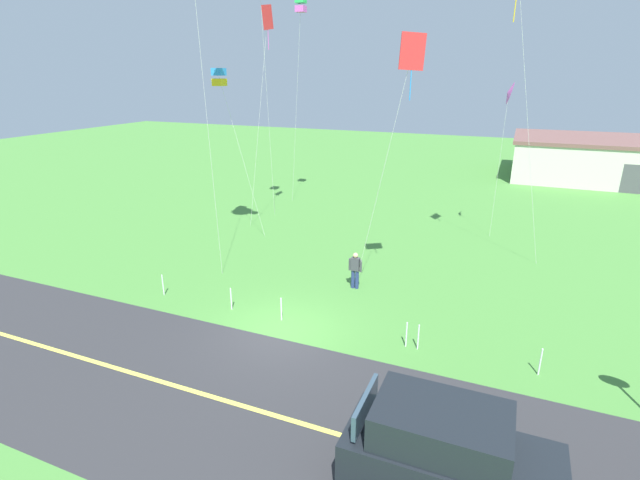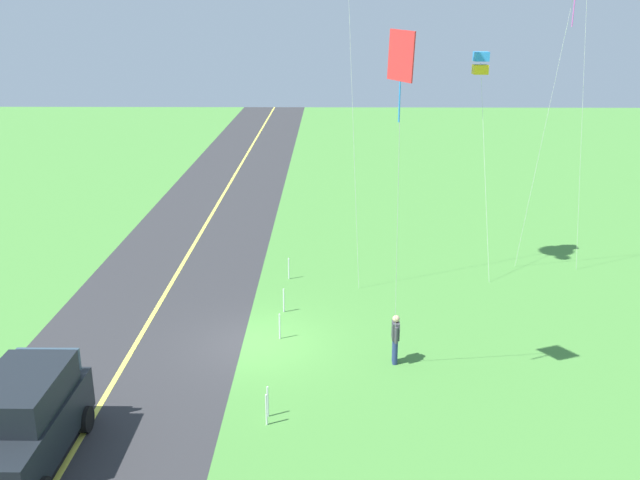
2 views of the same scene
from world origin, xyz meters
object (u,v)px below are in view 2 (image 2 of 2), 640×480
at_px(person_adult_near, 395,337).
at_px(kite_blue_mid, 481,64).
at_px(kite_red_low, 401,63).
at_px(car_suv_foreground, 23,421).

height_order(person_adult_near, kite_blue_mid, kite_blue_mid).
height_order(kite_red_low, kite_blue_mid, kite_red_low).
distance_m(car_suv_foreground, person_adult_near, 10.59).
distance_m(person_adult_near, kite_blue_mid, 12.22).
bearing_deg(person_adult_near, kite_red_low, 84.31).
relative_size(car_suv_foreground, kite_blue_mid, 0.50).
relative_size(person_adult_near, kite_blue_mid, 0.18).
height_order(person_adult_near, kite_red_low, kite_red_low).
bearing_deg(kite_blue_mid, kite_red_low, -21.53).
distance_m(car_suv_foreground, kite_red_low, 12.42).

